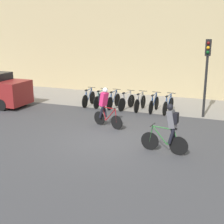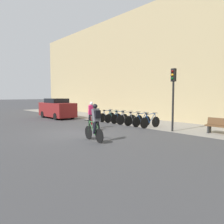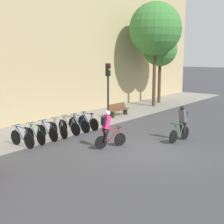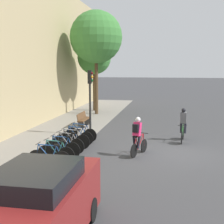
% 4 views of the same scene
% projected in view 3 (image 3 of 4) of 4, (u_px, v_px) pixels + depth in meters
% --- Properties ---
extents(ground, '(200.00, 200.00, 0.00)m').
position_uv_depth(ground, '(147.00, 151.00, 13.93)').
color(ground, '#3D3D3F').
extents(kerb_strip, '(44.00, 4.50, 0.01)m').
position_uv_depth(kerb_strip, '(48.00, 129.00, 18.07)').
color(kerb_strip, gray).
rests_on(kerb_strip, ground).
extents(building_facade, '(44.00, 0.60, 10.25)m').
position_uv_depth(building_facade, '(17.00, 40.00, 18.71)').
color(building_facade, tan).
rests_on(building_facade, ground).
extents(cyclist_pink, '(1.56, 0.67, 1.75)m').
position_uv_depth(cyclist_pink, '(107.00, 128.00, 14.20)').
color(cyclist_pink, black).
rests_on(cyclist_pink, ground).
extents(cyclist_grey, '(1.70, 0.49, 1.77)m').
position_uv_depth(cyclist_grey, '(182.00, 122.00, 15.42)').
color(cyclist_grey, black).
rests_on(cyclist_grey, ground).
extents(parked_bike_0, '(0.46, 1.74, 0.99)m').
position_uv_depth(parked_bike_0, '(22.00, 138.00, 14.49)').
color(parked_bike_0, black).
rests_on(parked_bike_0, ground).
extents(parked_bike_1, '(0.46, 1.66, 0.98)m').
position_uv_depth(parked_bike_1, '(35.00, 135.00, 15.06)').
color(parked_bike_1, black).
rests_on(parked_bike_1, ground).
extents(parked_bike_2, '(0.46, 1.69, 0.99)m').
position_uv_depth(parked_bike_2, '(47.00, 132.00, 15.64)').
color(parked_bike_2, black).
rests_on(parked_bike_2, ground).
extents(parked_bike_3, '(0.51, 1.70, 0.99)m').
position_uv_depth(parked_bike_3, '(59.00, 129.00, 16.22)').
color(parked_bike_3, black).
rests_on(parked_bike_3, ground).
extents(parked_bike_4, '(0.46, 1.76, 0.99)m').
position_uv_depth(parked_bike_4, '(69.00, 127.00, 16.79)').
color(parked_bike_4, black).
rests_on(parked_bike_4, ground).
extents(parked_bike_5, '(0.46, 1.74, 0.99)m').
position_uv_depth(parked_bike_5, '(79.00, 124.00, 17.37)').
color(parked_bike_5, black).
rests_on(parked_bike_5, ground).
extents(parked_bike_6, '(0.46, 1.76, 0.99)m').
position_uv_depth(parked_bike_6, '(88.00, 122.00, 17.95)').
color(parked_bike_6, black).
rests_on(parked_bike_6, ground).
extents(traffic_light_pole, '(0.26, 0.30, 3.74)m').
position_uv_depth(traffic_light_pole, '(108.00, 83.00, 18.86)').
color(traffic_light_pole, black).
rests_on(traffic_light_pole, ground).
extents(bench, '(1.88, 0.44, 0.89)m').
position_uv_depth(bench, '(118.00, 109.00, 21.85)').
color(bench, brown).
rests_on(bench, ground).
extents(street_tree_0, '(4.28, 4.28, 8.47)m').
position_uv_depth(street_tree_0, '(155.00, 29.00, 25.16)').
color(street_tree_0, '#4C3823').
rests_on(street_tree_0, ground).
extents(street_tree_1, '(2.97, 2.97, 6.22)m').
position_uv_depth(street_tree_1, '(160.00, 50.00, 27.39)').
color(street_tree_1, '#4C3823').
rests_on(street_tree_1, ground).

